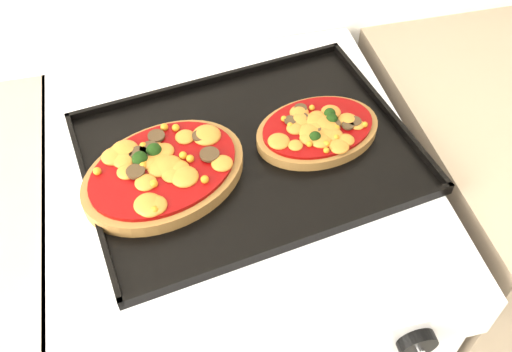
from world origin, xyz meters
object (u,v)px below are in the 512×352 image
object	(u,v)px
stove	(240,299)
baking_tray	(249,152)
pizza_left	(164,171)
pizza_right	(318,129)

from	to	relation	value
stove	baking_tray	distance (m)	0.47
pizza_left	pizza_right	bearing A→B (deg)	7.75
pizza_left	pizza_right	size ratio (longest dim) A/B	1.26
baking_tray	pizza_left	world-z (taller)	pizza_left
stove	pizza_left	world-z (taller)	pizza_left
stove	pizza_right	bearing A→B (deg)	4.82
pizza_right	baking_tray	bearing A→B (deg)	-175.01
stove	baking_tray	xyz separation A→B (m)	(0.02, 0.00, 0.47)
baking_tray	pizza_right	size ratio (longest dim) A/B	2.48
stove	baking_tray	bearing A→B (deg)	3.98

